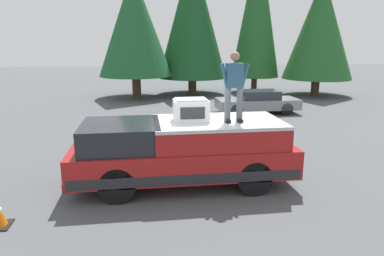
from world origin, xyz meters
name	(u,v)px	position (x,y,z in m)	size (l,w,h in m)	color
ground_plane	(193,179)	(0.00, 0.00, 0.00)	(90.00, 90.00, 0.00)	#4C4F51
pickup_truck	(183,151)	(-0.28, 0.28, 0.87)	(2.01, 5.54, 1.65)	maroon
compressor_unit	(191,110)	(-0.27, 0.08, 1.93)	(0.65, 0.84, 0.56)	silver
person_on_truck_bed	(234,85)	(-0.51, -0.93, 2.55)	(0.29, 0.72, 1.69)	#4C515B
parked_car_grey	(258,102)	(8.43, -4.54, 0.58)	(1.64, 4.10, 1.16)	gray
conifer_far_left	(320,28)	(13.88, -10.35, 4.43)	(4.52, 4.52, 7.75)	#4C3826
conifer_left	(257,8)	(16.05, -6.75, 5.79)	(3.36, 3.36, 10.49)	#4C3826
conifer_center_left	(192,16)	(15.70, -2.20, 5.22)	(4.65, 4.65, 9.33)	#4C3826
conifer_center_right	(134,25)	(14.57, 1.62, 4.59)	(4.64, 4.64, 7.79)	#4C3826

